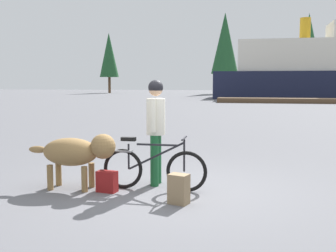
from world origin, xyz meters
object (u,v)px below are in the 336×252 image
(person_cyclist, at_px, (156,121))
(handbag_pannier, at_px, (107,182))
(bicycle, at_px, (153,168))
(ferry_boat, at_px, (334,71))
(backpack, at_px, (179,189))
(dog, at_px, (77,152))

(person_cyclist, distance_m, handbag_pannier, 1.30)
(bicycle, distance_m, ferry_boat, 40.58)
(bicycle, xyz_separation_m, handbag_pannier, (-0.71, -0.25, -0.20))
(handbag_pannier, bearing_deg, backpack, -17.99)
(dog, distance_m, backpack, 1.90)
(person_cyclist, distance_m, backpack, 1.47)
(person_cyclist, relative_size, handbag_pannier, 5.29)
(bicycle, relative_size, handbag_pannier, 5.09)
(dog, xyz_separation_m, handbag_pannier, (0.54, -0.08, -0.45))
(handbag_pannier, relative_size, ferry_boat, 0.01)
(bicycle, relative_size, backpack, 3.95)
(person_cyclist, bearing_deg, handbag_pannier, -136.59)
(backpack, distance_m, handbag_pannier, 1.31)
(bicycle, height_order, dog, dog)
(bicycle, distance_m, handbag_pannier, 0.78)
(person_cyclist, xyz_separation_m, dog, (-1.21, -0.55, -0.48))
(dog, relative_size, handbag_pannier, 4.47)
(bicycle, relative_size, dog, 1.14)
(handbag_pannier, bearing_deg, ferry_boat, 74.82)
(person_cyclist, bearing_deg, ferry_boat, 75.50)
(bicycle, xyz_separation_m, backpack, (0.54, -0.66, -0.15))
(dog, bearing_deg, ferry_boat, 74.06)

